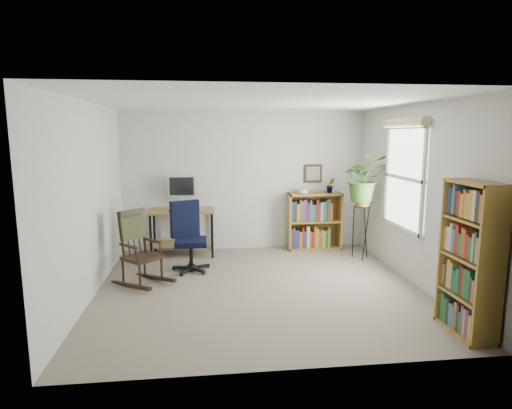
{
  "coord_description": "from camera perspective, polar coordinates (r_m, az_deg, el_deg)",
  "views": [
    {
      "loc": [
        -0.68,
        -5.34,
        2.01
      ],
      "look_at": [
        0.0,
        0.4,
        1.05
      ],
      "focal_mm": 30.0,
      "sensor_mm": 36.0,
      "label": 1
    }
  ],
  "objects": [
    {
      "name": "potted_plant_small",
      "position": [
        7.55,
        9.9,
        1.93
      ],
      "size": [
        0.13,
        0.24,
        0.11
      ],
      "primitive_type": "imported",
      "color": "#366523",
      "rests_on": "low_bookshelf"
    },
    {
      "name": "wall_right",
      "position": [
        6.08,
        20.55,
        1.16
      ],
      "size": [
        0.0,
        4.0,
        2.4
      ],
      "primitive_type": "cube",
      "color": "silver",
      "rests_on": "ground"
    },
    {
      "name": "office_chair",
      "position": [
        6.35,
        -8.7,
        -4.24
      ],
      "size": [
        0.75,
        0.75,
        1.05
      ],
      "primitive_type": null,
      "rotation": [
        0.0,
        0.0,
        0.43
      ],
      "color": "black",
      "rests_on": "floor"
    },
    {
      "name": "rocking_chair",
      "position": [
        5.93,
        -14.99,
        -5.54
      ],
      "size": [
        1.0,
        1.0,
        1.02
      ],
      "primitive_type": null,
      "rotation": [
        0.0,
        0.0,
        0.78
      ],
      "color": "black",
      "rests_on": "floor"
    },
    {
      "name": "plant_stand",
      "position": [
        7.1,
        13.89,
        -3.08
      ],
      "size": [
        0.33,
        0.33,
        1.01
      ],
      "primitive_type": null,
      "rotation": [
        0.0,
        0.0,
        0.19
      ],
      "color": "black",
      "rests_on": "floor"
    },
    {
      "name": "wall_left",
      "position": [
        5.59,
        -21.4,
        0.43
      ],
      "size": [
        0.0,
        4.0,
        2.4
      ],
      "primitive_type": "cube",
      "color": "silver",
      "rests_on": "ground"
    },
    {
      "name": "tall_bookshelf",
      "position": [
        4.78,
        26.67,
        -6.55
      ],
      "size": [
        0.29,
        0.68,
        1.56
      ],
      "primitive_type": null,
      "color": "olive",
      "rests_on": "floor"
    },
    {
      "name": "spider_plant",
      "position": [
        6.94,
        14.28,
        6.35
      ],
      "size": [
        1.69,
        1.88,
        1.47
      ],
      "primitive_type": "imported",
      "color": "#366523",
      "rests_on": "plant_stand"
    },
    {
      "name": "framed_picture",
      "position": [
        7.58,
        7.62,
        4.12
      ],
      "size": [
        0.32,
        0.04,
        0.32
      ],
      "primitive_type": null,
      "color": "black",
      "rests_on": "wall_back"
    },
    {
      "name": "floor",
      "position": [
        5.75,
        0.48,
        -11.04
      ],
      "size": [
        4.2,
        4.0,
        0.0
      ],
      "primitive_type": "cube",
      "color": "gray",
      "rests_on": "ground"
    },
    {
      "name": "low_bookshelf",
      "position": [
        7.56,
        7.76,
        -2.22
      ],
      "size": [
        0.94,
        0.31,
        0.99
      ],
      "primitive_type": null,
      "color": "olive",
      "rests_on": "floor"
    },
    {
      "name": "monitor",
      "position": [
        7.26,
        -9.86,
        1.66
      ],
      "size": [
        0.46,
        0.16,
        0.56
      ],
      "primitive_type": null,
      "color": "silver",
      "rests_on": "desk"
    },
    {
      "name": "keyboard",
      "position": [
        7.04,
        -9.91,
        -0.78
      ],
      "size": [
        0.4,
        0.15,
        0.02
      ],
      "primitive_type": "cube",
      "color": "black",
      "rests_on": "desk"
    },
    {
      "name": "wall_back",
      "position": [
        7.42,
        -1.45,
        3.16
      ],
      "size": [
        4.2,
        0.0,
        2.4
      ],
      "primitive_type": "cube",
      "color": "silver",
      "rests_on": "ground"
    },
    {
      "name": "window",
      "position": [
        6.3,
        19.09,
        3.35
      ],
      "size": [
        0.12,
        1.2,
        1.5
      ],
      "primitive_type": null,
      "color": "silver",
      "rests_on": "wall_right"
    },
    {
      "name": "desk",
      "position": [
        7.24,
        -9.77,
        -3.69
      ],
      "size": [
        1.06,
        0.58,
        0.77
      ],
      "primitive_type": null,
      "color": "olive",
      "rests_on": "floor"
    },
    {
      "name": "wall_front",
      "position": [
        3.51,
        4.61,
        -4.0
      ],
      "size": [
        4.2,
        0.0,
        2.4
      ],
      "primitive_type": "cube",
      "color": "silver",
      "rests_on": "ground"
    },
    {
      "name": "ceiling",
      "position": [
        5.4,
        0.51,
        13.56
      ],
      "size": [
        4.2,
        4.0,
        0.0
      ],
      "primitive_type": "cube",
      "color": "white",
      "rests_on": "ground"
    }
  ]
}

